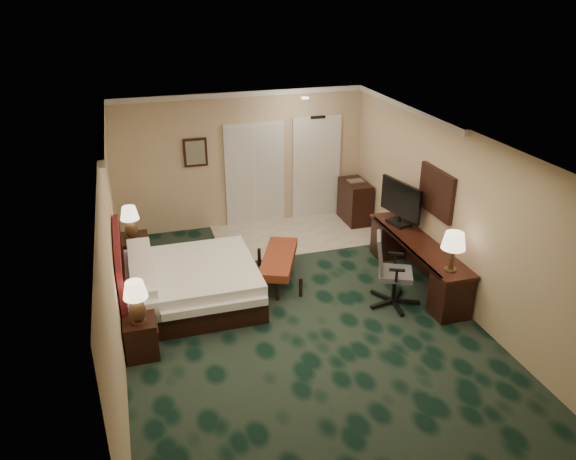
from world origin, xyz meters
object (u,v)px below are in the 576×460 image
object	(u,v)px
nightstand_near	(141,337)
minibar	(355,202)
bed_bench	(279,268)
tv	(400,203)
bed	(193,285)
lamp_far	(131,223)
desk	(417,262)
desk_chair	(396,271)
lamp_near	(136,302)
nightstand_far	(135,254)

from	to	relation	value
nightstand_near	minibar	size ratio (longest dim) A/B	0.62
bed_bench	tv	xyz separation A→B (m)	(2.17, 0.03, 0.89)
bed	tv	world-z (taller)	tv
lamp_far	minibar	bearing A→B (deg)	12.25
bed	nightstand_near	bearing A→B (deg)	-127.17
tv	lamp_far	bearing A→B (deg)	156.00
bed_bench	minibar	distance (m)	2.93
lamp_far	desk	size ratio (longest dim) A/B	0.23
tv	bed_bench	bearing A→B (deg)	168.89
desk_chair	minibar	world-z (taller)	desk_chair
tv	minibar	size ratio (longest dim) A/B	1.14
lamp_near	lamp_far	xyz separation A→B (m)	(0.03, 2.43, 0.08)
lamp_near	tv	distance (m)	4.73
nightstand_far	lamp_far	xyz separation A→B (m)	(-0.01, -0.05, 0.61)
nightstand_near	tv	distance (m)	4.78
nightstand_far	desk_chair	xyz separation A→B (m)	(3.78, -2.24, 0.26)
nightstand_near	nightstand_far	xyz separation A→B (m)	(0.04, 2.43, 0.05)
tv	minibar	distance (m)	2.04
nightstand_near	lamp_far	bearing A→B (deg)	89.22
bed_bench	nightstand_far	bearing A→B (deg)	178.82
nightstand_far	desk	xyz separation A→B (m)	(4.43, -1.75, 0.06)
lamp_near	bed_bench	distance (m)	2.79
desk_chair	lamp_far	bearing A→B (deg)	174.73
bed	tv	size ratio (longest dim) A/B	2.00
nightstand_near	desk_chair	distance (m)	3.84
lamp_far	tv	size ratio (longest dim) A/B	0.59
desk_chair	minibar	size ratio (longest dim) A/B	1.33
desk_chair	bed_bench	bearing A→B (deg)	166.10
lamp_far	desk	world-z (taller)	lamp_far
nightstand_far	bed_bench	distance (m)	2.50
lamp_near	nightstand_far	bearing A→B (deg)	89.12
nightstand_far	desk	bearing A→B (deg)	-21.52
bed	desk	world-z (taller)	desk
bed	bed_bench	size ratio (longest dim) A/B	1.41
nightstand_near	bed	bearing A→B (deg)	52.83
bed	desk_chair	world-z (taller)	desk_chair
lamp_far	bed_bench	world-z (taller)	lamp_far
minibar	bed_bench	bearing A→B (deg)	-138.12
lamp_near	desk_chair	distance (m)	3.84
lamp_near	lamp_far	size ratio (longest dim) A/B	1.03
bed	lamp_far	xyz separation A→B (m)	(-0.81, 1.27, 0.61)
bed	desk_chair	distance (m)	3.13
minibar	desk	bearing A→B (deg)	-90.44
desk_chair	bed	bearing A→B (deg)	-172.45
lamp_far	desk	bearing A→B (deg)	-20.93
bed	nightstand_far	size ratio (longest dim) A/B	3.10
lamp_near	desk_chair	world-z (taller)	desk_chair
bed_bench	minibar	bearing A→B (deg)	65.12
nightstand_near	bed_bench	xyz separation A→B (m)	(2.31, 1.40, -0.03)
nightstand_far	bed_bench	bearing A→B (deg)	-24.41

